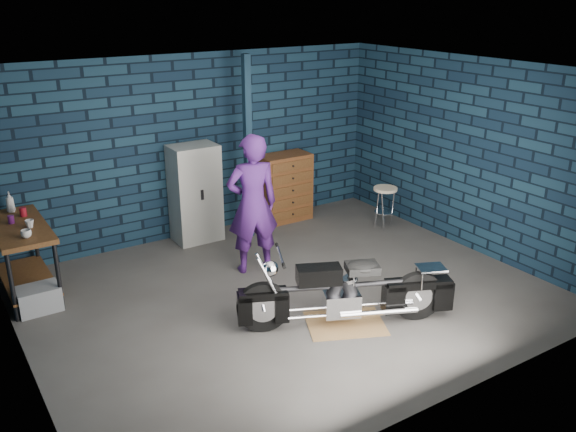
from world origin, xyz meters
name	(u,v)px	position (x,y,z in m)	size (l,w,h in m)	color
ground	(288,295)	(0.00, 0.00, 0.00)	(6.00, 6.00, 0.00)	#4C4A47
room_walls	(264,135)	(0.00, 0.55, 1.90)	(6.02, 5.01, 2.71)	black
support_post	(248,149)	(0.55, 1.95, 1.35)	(0.10, 0.10, 2.70)	#112738
workbench	(25,260)	(-2.68, 1.75, 0.46)	(0.60, 1.40, 0.91)	brown
drip_mat	(345,323)	(0.16, -0.93, 0.00)	(0.86, 0.64, 0.01)	brown
motorcycle	(347,288)	(0.16, -0.93, 0.46)	(2.07, 0.56, 0.91)	black
person	(252,204)	(0.00, 0.86, 0.93)	(0.68, 0.45, 1.86)	#4B1E72
storage_bin	(39,299)	(-2.66, 1.25, 0.15)	(0.48, 0.34, 0.30)	gray
locker	(195,194)	(-0.19, 2.23, 0.72)	(0.68, 0.48, 1.45)	beige
tool_chest	(285,188)	(1.37, 2.23, 0.54)	(0.82, 0.45, 1.09)	brown
shop_stool	(384,208)	(2.47, 1.08, 0.33)	(0.37, 0.37, 0.67)	beige
cup_a	(26,234)	(-2.68, 1.29, 0.96)	(0.12, 0.12, 0.09)	beige
cup_b	(30,224)	(-2.58, 1.60, 0.96)	(0.10, 0.10, 0.10)	beige
mug_purple	(11,219)	(-2.74, 1.86, 0.96)	(0.07, 0.07, 0.10)	#5E1964
mug_red	(23,212)	(-2.57, 2.04, 0.97)	(0.08, 0.08, 0.11)	maroon
bottle	(10,202)	(-2.67, 2.28, 1.04)	(0.10, 0.10, 0.27)	gray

